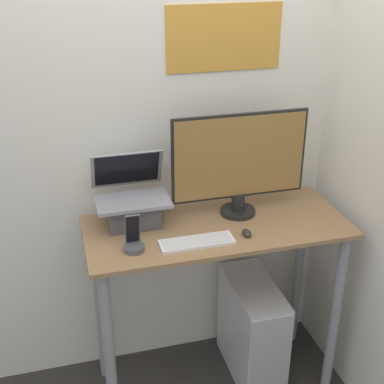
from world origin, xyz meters
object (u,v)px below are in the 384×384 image
object	(u,v)px
laptop	(132,205)
computer_tower	(252,330)
cell_phone	(134,242)
monitor	(239,164)
mouse	(247,233)
keyboard	(197,242)

from	to	relation	value
laptop	computer_tower	size ratio (longest dim) A/B	0.60
laptop	cell_phone	size ratio (longest dim) A/B	1.96
monitor	mouse	size ratio (longest dim) A/B	10.47
keyboard	monitor	bearing A→B (deg)	39.84
laptop	keyboard	world-z (taller)	laptop
cell_phone	computer_tower	bearing A→B (deg)	12.81
laptop	mouse	distance (m)	0.53
cell_phone	laptop	bearing A→B (deg)	81.03
laptop	cell_phone	xyz separation A→B (m)	(-0.04, -0.23, -0.06)
laptop	monitor	world-z (taller)	monitor
laptop	computer_tower	distance (m)	0.96
monitor	mouse	xyz separation A→B (m)	(-0.03, -0.21, -0.24)
monitor	computer_tower	size ratio (longest dim) A/B	1.16
keyboard	computer_tower	world-z (taller)	keyboard
laptop	computer_tower	world-z (taller)	laptop
mouse	computer_tower	size ratio (longest dim) A/B	0.11
laptop	computer_tower	bearing A→B (deg)	-8.68
cell_phone	computer_tower	distance (m)	0.95
keyboard	cell_phone	size ratio (longest dim) A/B	1.93
laptop	mouse	size ratio (longest dim) A/B	5.39
mouse	computer_tower	distance (m)	0.71
monitor	cell_phone	size ratio (longest dim) A/B	3.81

